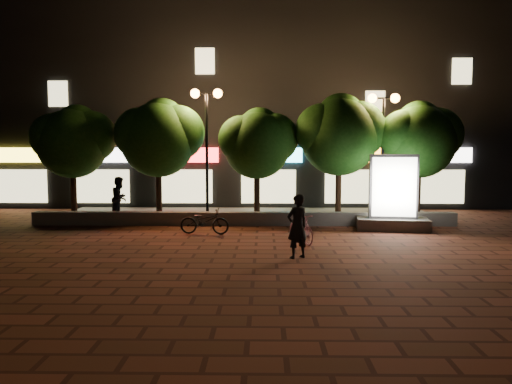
{
  "coord_description": "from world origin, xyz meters",
  "views": [
    {
      "loc": [
        0.81,
        -14.36,
        2.87
      ],
      "look_at": [
        0.53,
        1.5,
        1.48
      ],
      "focal_mm": 34.29,
      "sensor_mm": 36.0,
      "label": 1
    }
  ],
  "objects_px": {
    "ad_kiosk": "(393,199)",
    "scooter_parked": "(205,221)",
    "tree_mid": "(258,141)",
    "pedestrian": "(120,198)",
    "street_lamp_right": "(383,123)",
    "rider": "(297,226)",
    "tree_far_left": "(74,139)",
    "tree_right": "(340,132)",
    "tree_left": "(160,135)",
    "scooter_pink": "(301,228)",
    "street_lamp_left": "(207,120)",
    "tree_far_right": "(420,137)"
  },
  "relations": [
    {
      "from": "ad_kiosk",
      "to": "scooter_parked",
      "type": "distance_m",
      "value": 6.73
    },
    {
      "from": "tree_mid",
      "to": "tree_right",
      "type": "xyz_separation_m",
      "value": [
        3.31,
        0.0,
        0.35
      ]
    },
    {
      "from": "street_lamp_right",
      "to": "tree_right",
      "type": "bearing_deg",
      "value": 170.9
    },
    {
      "from": "tree_far_left",
      "to": "ad_kiosk",
      "type": "relative_size",
      "value": 1.72
    },
    {
      "from": "tree_left",
      "to": "ad_kiosk",
      "type": "xyz_separation_m",
      "value": [
        8.84,
        -2.4,
        -2.36
      ]
    },
    {
      "from": "tree_right",
      "to": "street_lamp_right",
      "type": "height_order",
      "value": "tree_right"
    },
    {
      "from": "tree_right",
      "to": "scooter_pink",
      "type": "relative_size",
      "value": 3.24
    },
    {
      "from": "tree_mid",
      "to": "pedestrian",
      "type": "relative_size",
      "value": 2.64
    },
    {
      "from": "tree_far_right",
      "to": "street_lamp_left",
      "type": "distance_m",
      "value": 8.58
    },
    {
      "from": "tree_far_left",
      "to": "street_lamp_right",
      "type": "xyz_separation_m",
      "value": [
        12.45,
        -0.26,
        0.6
      ]
    },
    {
      "from": "street_lamp_right",
      "to": "rider",
      "type": "distance_m",
      "value": 8.39
    },
    {
      "from": "scooter_pink",
      "to": "tree_mid",
      "type": "bearing_deg",
      "value": 82.55
    },
    {
      "from": "street_lamp_left",
      "to": "scooter_pink",
      "type": "height_order",
      "value": "street_lamp_left"
    },
    {
      "from": "tree_far_left",
      "to": "tree_left",
      "type": "relative_size",
      "value": 0.95
    },
    {
      "from": "tree_far_left",
      "to": "scooter_parked",
      "type": "relative_size",
      "value": 2.76
    },
    {
      "from": "scooter_pink",
      "to": "rider",
      "type": "relative_size",
      "value": 0.92
    },
    {
      "from": "tree_far_left",
      "to": "tree_left",
      "type": "bearing_deg",
      "value": 0.0
    },
    {
      "from": "ad_kiosk",
      "to": "rider",
      "type": "relative_size",
      "value": 1.58
    },
    {
      "from": "tree_mid",
      "to": "scooter_parked",
      "type": "xyz_separation_m",
      "value": [
        -1.78,
        -3.44,
        -2.78
      ]
    },
    {
      "from": "street_lamp_left",
      "to": "rider",
      "type": "bearing_deg",
      "value": -65.03
    },
    {
      "from": "street_lamp_right",
      "to": "rider",
      "type": "height_order",
      "value": "street_lamp_right"
    },
    {
      "from": "tree_far_left",
      "to": "street_lamp_right",
      "type": "bearing_deg",
      "value": -1.21
    },
    {
      "from": "tree_left",
      "to": "street_lamp_right",
      "type": "height_order",
      "value": "street_lamp_right"
    },
    {
      "from": "scooter_parked",
      "to": "pedestrian",
      "type": "relative_size",
      "value": 0.99
    },
    {
      "from": "tree_far_right",
      "to": "scooter_pink",
      "type": "height_order",
      "value": "tree_far_right"
    },
    {
      "from": "rider",
      "to": "scooter_parked",
      "type": "height_order",
      "value": "rider"
    },
    {
      "from": "ad_kiosk",
      "to": "street_lamp_right",
      "type": "bearing_deg",
      "value": 87.17
    },
    {
      "from": "tree_left",
      "to": "tree_far_right",
      "type": "bearing_deg",
      "value": -0.0
    },
    {
      "from": "tree_left",
      "to": "tree_far_right",
      "type": "relative_size",
      "value": 1.03
    },
    {
      "from": "street_lamp_left",
      "to": "rider",
      "type": "relative_size",
      "value": 3.04
    },
    {
      "from": "tree_mid",
      "to": "tree_far_right",
      "type": "bearing_deg",
      "value": 0.0
    },
    {
      "from": "tree_right",
      "to": "pedestrian",
      "type": "xyz_separation_m",
      "value": [
        -8.85,
        -0.46,
        -2.63
      ]
    },
    {
      "from": "tree_left",
      "to": "scooter_parked",
      "type": "relative_size",
      "value": 2.91
    },
    {
      "from": "tree_far_left",
      "to": "tree_far_right",
      "type": "bearing_deg",
      "value": 0.0
    },
    {
      "from": "tree_far_left",
      "to": "tree_far_right",
      "type": "relative_size",
      "value": 0.97
    },
    {
      "from": "tree_far_right",
      "to": "tree_left",
      "type": "bearing_deg",
      "value": 180.0
    },
    {
      "from": "tree_far_left",
      "to": "tree_left",
      "type": "distance_m",
      "value": 3.51
    },
    {
      "from": "tree_far_left",
      "to": "scooter_pink",
      "type": "bearing_deg",
      "value": -29.52
    },
    {
      "from": "tree_mid",
      "to": "scooter_parked",
      "type": "distance_m",
      "value": 4.76
    },
    {
      "from": "ad_kiosk",
      "to": "scooter_parked",
      "type": "xyz_separation_m",
      "value": [
        -6.62,
        -1.04,
        -0.65
      ]
    },
    {
      "from": "tree_far_left",
      "to": "tree_right",
      "type": "relative_size",
      "value": 0.91
    },
    {
      "from": "tree_far_left",
      "to": "rider",
      "type": "distance_m",
      "value": 11.42
    },
    {
      "from": "tree_far_left",
      "to": "ad_kiosk",
      "type": "distance_m",
      "value": 12.76
    },
    {
      "from": "street_lamp_right",
      "to": "pedestrian",
      "type": "relative_size",
      "value": 2.93
    },
    {
      "from": "tree_mid",
      "to": "rider",
      "type": "relative_size",
      "value": 2.64
    },
    {
      "from": "tree_far_right",
      "to": "scooter_parked",
      "type": "distance_m",
      "value": 9.43
    },
    {
      "from": "ad_kiosk",
      "to": "street_lamp_left",
      "type": "bearing_deg",
      "value": 162.8
    },
    {
      "from": "tree_right",
      "to": "street_lamp_right",
      "type": "bearing_deg",
      "value": -9.1
    },
    {
      "from": "tree_left",
      "to": "street_lamp_right",
      "type": "relative_size",
      "value": 0.98
    },
    {
      "from": "tree_mid",
      "to": "ad_kiosk",
      "type": "height_order",
      "value": "tree_mid"
    }
  ]
}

